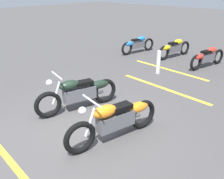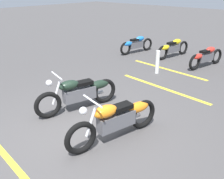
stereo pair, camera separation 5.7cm
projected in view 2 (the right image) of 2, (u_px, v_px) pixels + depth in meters
name	position (u px, v px, depth m)	size (l,w,h in m)	color
ground_plane	(80.00, 131.00, 5.47)	(60.00, 60.00, 0.00)	#474444
motorcycle_bright_foreground	(117.00, 119.00, 5.02)	(2.20, 0.72, 1.04)	black
motorcycle_dark_foreground	(80.00, 92.00, 6.24)	(2.18, 0.79, 1.04)	black
motorcycle_row_center	(206.00, 57.00, 9.46)	(1.98, 0.52, 0.75)	black
motorcycle_row_right	(173.00, 48.00, 10.73)	(2.02, 0.43, 0.77)	black
motorcycle_row_far_right	(136.00, 44.00, 11.44)	(1.95, 0.46, 0.74)	black
bollard_post	(157.00, 62.00, 8.80)	(0.14, 0.14, 0.83)	white
parking_stripe_near	(12.00, 163.00, 4.47)	(3.20, 0.12, 0.01)	yellow
parking_stripe_mid	(163.00, 88.00, 7.69)	(3.20, 0.12, 0.01)	yellow
parking_stripe_far	(168.00, 69.00, 9.34)	(3.20, 0.12, 0.01)	yellow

